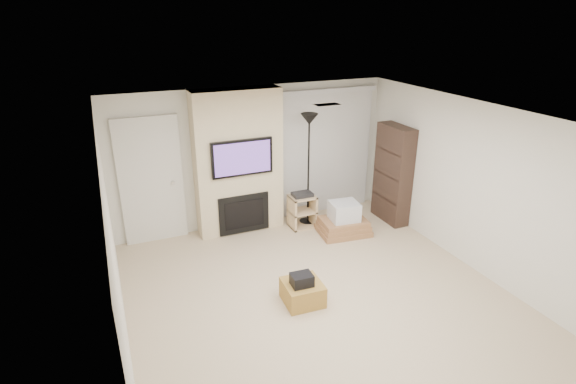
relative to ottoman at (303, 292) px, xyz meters
name	(u,v)px	position (x,y,z in m)	size (l,w,h in m)	color
floor	(322,301)	(0.26, -0.09, -0.15)	(5.00, 5.50, 0.00)	beige
ceiling	(329,119)	(0.26, -0.09, 2.35)	(5.00, 5.50, 0.00)	white
wall_back	(254,157)	(0.26, 2.66, 1.10)	(5.00, 2.50, 0.00)	silver
wall_front	(499,365)	(0.26, -2.84, 1.10)	(5.00, 2.50, 0.00)	silver
wall_left	(115,257)	(-2.24, -0.09, 1.10)	(5.50, 2.50, 0.00)	silver
wall_right	(478,189)	(2.76, -0.09, 1.10)	(5.50, 2.50, 0.00)	silver
hvac_vent	(327,105)	(0.66, 0.71, 2.35)	(0.35, 0.18, 0.01)	silver
ottoman	(303,292)	(0.00, 0.00, 0.00)	(0.50, 0.50, 0.30)	#A37A33
black_bag	(302,280)	(-0.03, -0.04, 0.23)	(0.28, 0.22, 0.16)	black
fireplace_wall	(239,163)	(-0.09, 2.45, 1.09)	(1.50, 0.47, 2.50)	beige
entry_door	(151,182)	(-1.54, 2.63, 0.90)	(1.02, 0.11, 2.14)	silver
vertical_blinds	(325,148)	(1.66, 2.61, 1.12)	(1.98, 0.10, 2.37)	silver
floor_lamp	(309,138)	(1.12, 2.20, 1.46)	(0.30, 0.30, 2.04)	black
av_stand	(302,209)	(0.96, 2.09, 0.20)	(0.45, 0.38, 0.66)	#DFBD8A
box_stack	(344,222)	(1.52, 1.57, 0.07)	(0.93, 0.74, 0.58)	#A27047
bookshelf	(393,174)	(2.60, 1.73, 0.75)	(0.30, 0.80, 1.80)	black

